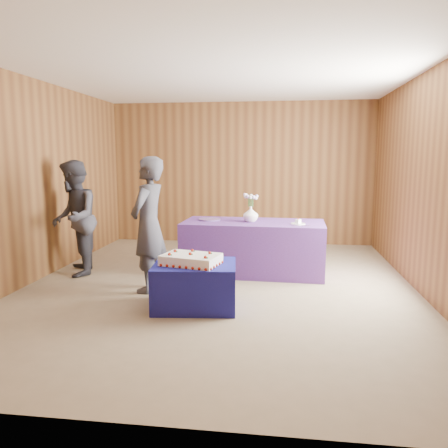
% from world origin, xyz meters
% --- Properties ---
extents(ground, '(6.00, 6.00, 0.00)m').
position_xyz_m(ground, '(0.00, 0.00, 0.00)').
color(ground, '#85745B').
rests_on(ground, ground).
extents(room_shell, '(5.04, 6.04, 2.72)m').
position_xyz_m(room_shell, '(0.00, 0.00, 1.80)').
color(room_shell, brown).
rests_on(room_shell, ground).
extents(cake_table, '(0.97, 0.79, 0.50)m').
position_xyz_m(cake_table, '(-0.15, -0.81, 0.25)').
color(cake_table, navy).
rests_on(cake_table, ground).
extents(serving_table, '(2.03, 0.97, 0.75)m').
position_xyz_m(serving_table, '(0.39, 0.75, 0.38)').
color(serving_table, '#59328A').
rests_on(serving_table, ground).
extents(sheet_cake, '(0.71, 0.56, 0.15)m').
position_xyz_m(sheet_cake, '(-0.18, -0.85, 0.56)').
color(sheet_cake, white).
rests_on(sheet_cake, cake_table).
extents(vase, '(0.26, 0.26, 0.22)m').
position_xyz_m(vase, '(0.36, 0.73, 0.86)').
color(vase, white).
rests_on(vase, serving_table).
extents(flower_spray, '(0.21, 0.21, 0.16)m').
position_xyz_m(flower_spray, '(0.36, 0.73, 1.11)').
color(flower_spray, '#265B24').
rests_on(flower_spray, vase).
extents(platter, '(0.43, 0.43, 0.02)m').
position_xyz_m(platter, '(-0.25, 0.82, 0.76)').
color(platter, '#7050A1').
rests_on(platter, serving_table).
extents(plate, '(0.27, 0.27, 0.01)m').
position_xyz_m(plate, '(1.02, 0.60, 0.76)').
color(plate, white).
rests_on(plate, serving_table).
extents(cake_slice, '(0.09, 0.09, 0.08)m').
position_xyz_m(cake_slice, '(1.02, 0.59, 0.79)').
color(cake_slice, white).
rests_on(cake_slice, plate).
extents(knife, '(0.25, 0.10, 0.00)m').
position_xyz_m(knife, '(1.06, 0.45, 0.75)').
color(knife, '#B2B1B6').
rests_on(knife, serving_table).
extents(guest_left, '(0.50, 0.67, 1.67)m').
position_xyz_m(guest_left, '(-0.84, -0.27, 0.84)').
color(guest_left, '#393943').
rests_on(guest_left, ground).
extents(guest_right, '(0.87, 0.96, 1.63)m').
position_xyz_m(guest_right, '(-2.10, 0.32, 0.81)').
color(guest_right, '#34343F').
rests_on(guest_right, ground).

